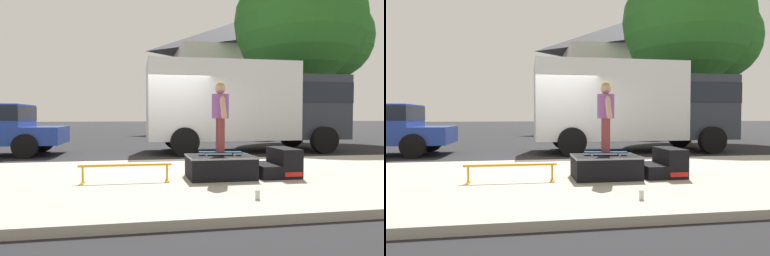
{
  "view_description": "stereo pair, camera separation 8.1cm",
  "coord_description": "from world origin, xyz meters",
  "views": [
    {
      "loc": [
        -1.04,
        -8.99,
        1.24
      ],
      "look_at": [
        0.12,
        -2.19,
        0.99
      ],
      "focal_mm": 30.84,
      "sensor_mm": 36.0,
      "label": 1
    },
    {
      "loc": [
        -0.96,
        -9.0,
        1.24
      ],
      "look_at": [
        0.12,
        -2.19,
        0.99
      ],
      "focal_mm": 30.84,
      "sensor_mm": 36.0,
      "label": 2
    }
  ],
  "objects": [
    {
      "name": "kicker_ramp",
      "position": [
        1.59,
        -3.2,
        0.34
      ],
      "size": [
        0.75,
        0.81,
        0.53
      ],
      "color": "black",
      "rests_on": "sidewalk_slab"
    },
    {
      "name": "house_behind",
      "position": [
        6.45,
        15.42,
        4.24
      ],
      "size": [
        9.54,
        8.23,
        8.4
      ],
      "color": "silver",
      "rests_on": "ground"
    },
    {
      "name": "sidewalk_slab",
      "position": [
        0.0,
        -3.0,
        0.06
      ],
      "size": [
        50.0,
        5.0,
        0.12
      ],
      "primitive_type": "cube",
      "color": "#A8A093",
      "rests_on": "ground"
    },
    {
      "name": "street_tree_main",
      "position": [
        6.9,
        5.65,
        5.52
      ],
      "size": [
        6.62,
        6.01,
        8.7
      ],
      "color": "brown",
      "rests_on": "ground"
    },
    {
      "name": "skateboard",
      "position": [
        0.48,
        -3.17,
        0.58
      ],
      "size": [
        0.8,
        0.35,
        0.07
      ],
      "color": "navy",
      "rests_on": "skate_box"
    },
    {
      "name": "box_truck",
      "position": [
        2.81,
        2.2,
        1.7
      ],
      "size": [
        6.91,
        2.63,
        3.05
      ],
      "color": "silver",
      "rests_on": "ground"
    },
    {
      "name": "skate_box",
      "position": [
        0.47,
        -3.2,
        0.34
      ],
      "size": [
        1.19,
        0.85,
        0.41
      ],
      "color": "black",
      "rests_on": "sidewalk_slab"
    },
    {
      "name": "soda_can",
      "position": [
        0.57,
        -4.8,
        0.18
      ],
      "size": [
        0.07,
        0.07,
        0.13
      ],
      "color": "silver",
      "rests_on": "sidewalk_slab"
    },
    {
      "name": "skater_kid",
      "position": [
        0.48,
        -3.17,
        1.35
      ],
      "size": [
        0.31,
        0.66,
        1.28
      ],
      "color": "brown",
      "rests_on": "skateboard"
    },
    {
      "name": "grind_rail",
      "position": [
        -1.22,
        -3.3,
        0.35
      ],
      "size": [
        1.57,
        0.28,
        0.31
      ],
      "color": "orange",
      "rests_on": "sidewalk_slab"
    },
    {
      "name": "ground_plane",
      "position": [
        0.0,
        0.0,
        0.0
      ],
      "size": [
        140.0,
        140.0,
        0.0
      ],
      "primitive_type": "plane",
      "color": "black"
    }
  ]
}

